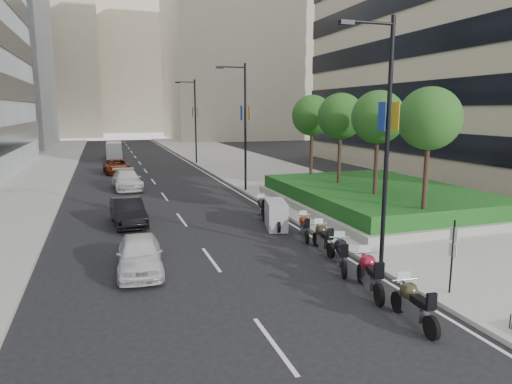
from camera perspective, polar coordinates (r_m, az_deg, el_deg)
name	(u,v)px	position (r m, az deg, el deg)	size (l,w,h in m)	color
ground	(284,292)	(15.14, 3.55, -12.43)	(160.00, 160.00, 0.00)	black
sidewalk_right	(255,168)	(45.61, -0.16, 2.99)	(10.00, 100.00, 0.15)	#9E9B93
sidewalk_left	(22,178)	(43.82, -27.21, 1.56)	(8.00, 100.00, 0.15)	#9E9B93
lane_edge	(203,171)	(44.25, -6.69, 2.61)	(0.12, 100.00, 0.01)	silver
lane_centre	(147,174)	(43.49, -13.41, 2.26)	(0.12, 100.00, 0.01)	silver
building_cream_right	(238,49)	(97.62, -2.32, 17.40)	(28.00, 24.00, 36.00)	#B7AD93
building_cream_left	(36,58)	(114.18, -25.81, 14.87)	(26.00, 24.00, 34.00)	#B7AD93
building_cream_centre	(126,61)	(133.78, -15.98, 15.51)	(30.00, 24.00, 38.00)	#B7AD93
planter	(377,203)	(28.11, 14.85, -1.35)	(10.00, 14.00, 0.40)	gray
hedge	(377,193)	(28.00, 14.91, -0.14)	(9.40, 13.40, 0.80)	#134216
tree_0	(429,119)	(21.85, 20.86, 8.52)	(2.80, 2.80, 6.30)	#332319
tree_1	(378,118)	(25.08, 15.02, 8.97)	(2.80, 2.80, 6.30)	#332319
tree_2	(341,117)	(28.50, 10.53, 9.26)	(2.80, 2.80, 6.30)	#332319
tree_3	(312,116)	(32.06, 7.02, 9.44)	(2.80, 2.80, 6.30)	#332319
lamp_post_0	(384,132)	(16.85, 15.70, 7.26)	(2.34, 0.45, 9.00)	black
lamp_post_1	(243,121)	(32.35, -1.61, 8.88)	(2.34, 0.45, 9.00)	black
lamp_post_2	(194,117)	(49.84, -7.76, 9.27)	(2.34, 0.45, 9.00)	black
parking_sign	(452,253)	(15.52, 23.34, -7.00)	(0.06, 0.32, 2.50)	black
motorcycle_0	(413,304)	(13.54, 19.09, -13.06)	(0.76, 2.27, 1.13)	black
motorcycle_1	(370,274)	(15.26, 14.02, -9.92)	(0.92, 2.41, 1.22)	black
motorcycle_2	(341,254)	(17.20, 10.59, -7.65)	(1.02, 2.14, 1.12)	black
motorcycle_3	(323,238)	(19.19, 8.37, -5.72)	(0.74, 2.22, 1.11)	black
motorcycle_4	(305,227)	(21.05, 6.09, -4.35)	(0.81, 2.00, 1.02)	black
motorcycle_5	(276,215)	(22.69, 2.51, -2.87)	(1.44, 2.43, 1.38)	black
motorcycle_6	(262,208)	(24.78, 0.78, -2.01)	(0.74, 2.13, 1.07)	black
car_a	(140,254)	(17.21, -14.34, -7.54)	(1.58, 3.93, 1.34)	silver
car_b	(128,212)	(24.20, -15.70, -2.43)	(1.44, 4.12, 1.36)	black
car_c	(127,180)	(35.21, -15.84, 1.46)	(1.94, 4.77, 1.38)	silver
car_d	(117,166)	(44.25, -16.99, 3.08)	(2.18, 4.73, 1.32)	maroon
delivery_van	(114,151)	(58.51, -17.29, 4.94)	(1.94, 4.64, 1.92)	silver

